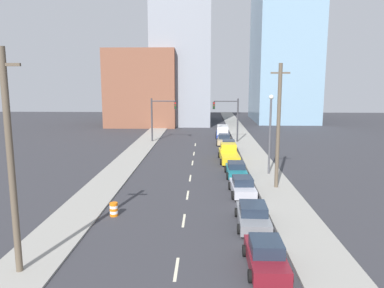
{
  "coord_description": "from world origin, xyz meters",
  "views": [
    {
      "loc": [
        1.37,
        -9.52,
        9.28
      ],
      "look_at": [
        -0.05,
        31.86,
        2.2
      ],
      "focal_mm": 35.0,
      "sensor_mm": 36.0,
      "label": 1
    }
  ],
  "objects_px": {
    "traffic_barrel": "(114,209)",
    "pickup_truck_yellow": "(229,154)",
    "sedan_navy": "(229,146)",
    "sedan_silver": "(243,186)",
    "street_lamp": "(270,129)",
    "sedan_maroon": "(266,256)",
    "utility_pole_left_near": "(11,163)",
    "box_truck_blue": "(223,132)",
    "sedan_tan": "(224,140)",
    "traffic_signal_right": "(231,114)",
    "sedan_gray": "(253,216)",
    "traffic_signal_left": "(159,114)",
    "sedan_teal": "(236,170)",
    "utility_pole_right_mid": "(278,126)"
  },
  "relations": [
    {
      "from": "traffic_barrel",
      "to": "pickup_truck_yellow",
      "type": "distance_m",
      "value": 20.46
    },
    {
      "from": "pickup_truck_yellow",
      "to": "sedan_navy",
      "type": "xyz_separation_m",
      "value": [
        0.33,
        5.92,
        -0.11
      ]
    },
    {
      "from": "sedan_silver",
      "to": "street_lamp",
      "type": "bearing_deg",
      "value": 61.91
    },
    {
      "from": "sedan_maroon",
      "to": "sedan_silver",
      "type": "distance_m",
      "value": 12.33
    },
    {
      "from": "utility_pole_left_near",
      "to": "box_truck_blue",
      "type": "xyz_separation_m",
      "value": [
        11.91,
        44.56,
        -4.6
      ]
    },
    {
      "from": "sedan_tan",
      "to": "traffic_signal_right",
      "type": "bearing_deg",
      "value": 63.75
    },
    {
      "from": "traffic_barrel",
      "to": "box_truck_blue",
      "type": "height_order",
      "value": "box_truck_blue"
    },
    {
      "from": "street_lamp",
      "to": "pickup_truck_yellow",
      "type": "distance_m",
      "value": 8.3
    },
    {
      "from": "street_lamp",
      "to": "sedan_gray",
      "type": "distance_m",
      "value": 14.17
    },
    {
      "from": "sedan_navy",
      "to": "sedan_silver",
      "type": "bearing_deg",
      "value": -88.6
    },
    {
      "from": "utility_pole_left_near",
      "to": "sedan_maroon",
      "type": "distance_m",
      "value": 13.0
    },
    {
      "from": "traffic_signal_right",
      "to": "utility_pole_left_near",
      "type": "height_order",
      "value": "utility_pole_left_near"
    },
    {
      "from": "sedan_maroon",
      "to": "sedan_tan",
      "type": "height_order",
      "value": "sedan_maroon"
    },
    {
      "from": "sedan_navy",
      "to": "sedan_tan",
      "type": "height_order",
      "value": "sedan_tan"
    },
    {
      "from": "traffic_signal_right",
      "to": "sedan_maroon",
      "type": "height_order",
      "value": "traffic_signal_right"
    },
    {
      "from": "traffic_barrel",
      "to": "sedan_tan",
      "type": "distance_m",
      "value": 30.96
    },
    {
      "from": "traffic_signal_right",
      "to": "traffic_barrel",
      "type": "bearing_deg",
      "value": -107.87
    },
    {
      "from": "traffic_signal_left",
      "to": "box_truck_blue",
      "type": "relative_size",
      "value": 1.03
    },
    {
      "from": "utility_pole_left_near",
      "to": "sedan_gray",
      "type": "bearing_deg",
      "value": 28.36
    },
    {
      "from": "street_lamp",
      "to": "sedan_maroon",
      "type": "height_order",
      "value": "street_lamp"
    },
    {
      "from": "sedan_maroon",
      "to": "sedan_tan",
      "type": "relative_size",
      "value": 0.96
    },
    {
      "from": "sedan_gray",
      "to": "sedan_teal",
      "type": "relative_size",
      "value": 1.06
    },
    {
      "from": "traffic_signal_left",
      "to": "utility_pole_right_mid",
      "type": "height_order",
      "value": "utility_pole_right_mid"
    },
    {
      "from": "sedan_silver",
      "to": "utility_pole_left_near",
      "type": "bearing_deg",
      "value": -134.45
    },
    {
      "from": "traffic_signal_right",
      "to": "sedan_silver",
      "type": "distance_m",
      "value": 26.43
    },
    {
      "from": "traffic_barrel",
      "to": "sedan_silver",
      "type": "bearing_deg",
      "value": 29.44
    },
    {
      "from": "utility_pole_right_mid",
      "to": "sedan_navy",
      "type": "height_order",
      "value": "utility_pole_right_mid"
    },
    {
      "from": "street_lamp",
      "to": "sedan_tan",
      "type": "height_order",
      "value": "street_lamp"
    },
    {
      "from": "utility_pole_left_near",
      "to": "pickup_truck_yellow",
      "type": "distance_m",
      "value": 29.14
    },
    {
      "from": "street_lamp",
      "to": "box_truck_blue",
      "type": "height_order",
      "value": "street_lamp"
    },
    {
      "from": "traffic_signal_left",
      "to": "sedan_teal",
      "type": "relative_size",
      "value": 1.46
    },
    {
      "from": "traffic_signal_right",
      "to": "sedan_teal",
      "type": "relative_size",
      "value": 1.46
    },
    {
      "from": "utility_pole_left_near",
      "to": "sedan_navy",
      "type": "distance_m",
      "value": 34.69
    },
    {
      "from": "utility_pole_left_near",
      "to": "sedan_gray",
      "type": "relative_size",
      "value": 2.25
    },
    {
      "from": "traffic_signal_left",
      "to": "sedan_gray",
      "type": "height_order",
      "value": "traffic_signal_left"
    },
    {
      "from": "traffic_barrel",
      "to": "box_truck_blue",
      "type": "distance_m",
      "value": 37.81
    },
    {
      "from": "sedan_navy",
      "to": "traffic_signal_right",
      "type": "bearing_deg",
      "value": 85.58
    },
    {
      "from": "utility_pole_left_near",
      "to": "utility_pole_right_mid",
      "type": "distance_m",
      "value": 21.35
    },
    {
      "from": "traffic_signal_right",
      "to": "utility_pole_right_mid",
      "type": "height_order",
      "value": "utility_pole_right_mid"
    },
    {
      "from": "utility_pole_left_near",
      "to": "utility_pole_right_mid",
      "type": "bearing_deg",
      "value": 44.65
    },
    {
      "from": "utility_pole_left_near",
      "to": "sedan_tan",
      "type": "distance_m",
      "value": 39.59
    },
    {
      "from": "traffic_barrel",
      "to": "sedan_teal",
      "type": "bearing_deg",
      "value": 50.45
    },
    {
      "from": "sedan_maroon",
      "to": "sedan_silver",
      "type": "relative_size",
      "value": 0.98
    },
    {
      "from": "sedan_maroon",
      "to": "sedan_navy",
      "type": "distance_m",
      "value": 31.29
    },
    {
      "from": "sedan_gray",
      "to": "sedan_silver",
      "type": "relative_size",
      "value": 1.1
    },
    {
      "from": "traffic_signal_left",
      "to": "utility_pole_right_mid",
      "type": "distance_m",
      "value": 27.72
    },
    {
      "from": "utility_pole_left_near",
      "to": "box_truck_blue",
      "type": "relative_size",
      "value": 1.68
    },
    {
      "from": "utility_pole_right_mid",
      "to": "sedan_gray",
      "type": "height_order",
      "value": "utility_pole_right_mid"
    },
    {
      "from": "traffic_signal_left",
      "to": "traffic_barrel",
      "type": "xyz_separation_m",
      "value": [
        0.71,
        -31.48,
        -3.74
      ]
    },
    {
      "from": "sedan_navy",
      "to": "sedan_gray",
      "type": "bearing_deg",
      "value": -88.54
    }
  ]
}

